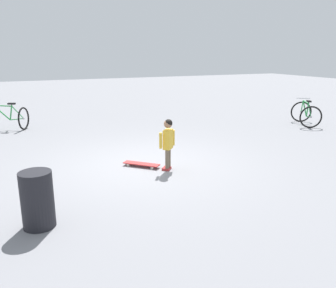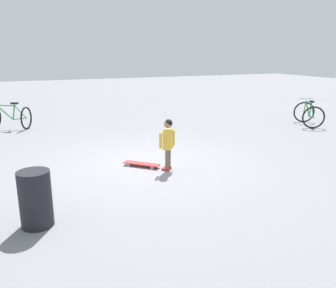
{
  "view_description": "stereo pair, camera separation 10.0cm",
  "coord_description": "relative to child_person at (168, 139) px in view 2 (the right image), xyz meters",
  "views": [
    {
      "loc": [
        -2.48,
        -6.76,
        2.35
      ],
      "look_at": [
        0.34,
        -0.57,
        0.55
      ],
      "focal_mm": 37.14,
      "sensor_mm": 36.0,
      "label": 1
    },
    {
      "loc": [
        -2.38,
        -6.8,
        2.35
      ],
      "look_at": [
        0.34,
        -0.57,
        0.55
      ],
      "focal_mm": 37.14,
      "sensor_mm": 36.0,
      "label": 2
    }
  ],
  "objects": [
    {
      "name": "bicycle_near",
      "position": [
        6.06,
        2.28,
        -0.28
      ],
      "size": [
        1.13,
        1.28,
        0.85
      ],
      "color": "black",
      "rests_on": "ground"
    },
    {
      "name": "trash_bin",
      "position": [
        -2.62,
        -1.45,
        -0.26
      ],
      "size": [
        0.44,
        0.44,
        0.8
      ],
      "primitive_type": "cylinder",
      "color": "black",
      "rests_on": "ground"
    },
    {
      "name": "ground_plane",
      "position": [
        -0.34,
        0.57,
        -0.66
      ],
      "size": [
        50.0,
        50.0,
        0.0
      ],
      "primitive_type": "plane",
      "color": "gray"
    },
    {
      "name": "child_person",
      "position": [
        0.0,
        0.0,
        0.0
      ],
      "size": [
        0.39,
        0.28,
        1.06
      ],
      "color": "brown",
      "rests_on": "ground"
    },
    {
      "name": "skateboard",
      "position": [
        -0.43,
        0.41,
        -0.6
      ],
      "size": [
        0.69,
        0.69,
        0.07
      ],
      "color": "#B22D2D",
      "rests_on": "ground"
    },
    {
      "name": "bicycle_mid",
      "position": [
        -2.95,
        5.59,
        -0.28
      ],
      "size": [
        1.28,
        1.12,
        0.85
      ],
      "color": "black",
      "rests_on": "ground"
    }
  ]
}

